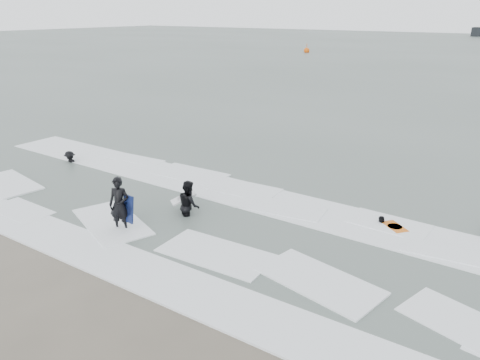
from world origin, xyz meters
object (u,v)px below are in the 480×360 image
Objects in this scene: surfer_right_near at (381,225)px; buoy at (307,50)px; surfer_centre at (122,231)px; surfer_wading at (189,215)px; surfer_breaker at (71,163)px.

surfer_right_near is 0.91× the size of buoy.
surfer_right_near is (7.24, 5.53, 0.00)m from surfer_centre.
surfer_right_near is at bearing -117.12° from surfer_wading.
surfer_centre reaches higher than surfer_right_near.
surfer_breaker is at bearing 130.87° from surfer_centre.
surfer_wading is 1.27× the size of surfer_right_near.
surfer_breaker is at bearing -30.15° from surfer_right_near.
buoy is at bearing -97.82° from surfer_right_near.
surfer_wading is at bearing 41.65° from surfer_centre.
buoy is at bearing 105.69° from surfer_breaker.
surfer_breaker is at bearing -73.16° from buoy.
buoy is (-27.05, 67.12, 0.42)m from surfer_centre.
surfer_centre is at bearing -26.60° from surfer_breaker.
surfer_centre is 1.04× the size of surfer_wading.
surfer_wading is 9.04m from surfer_breaker.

